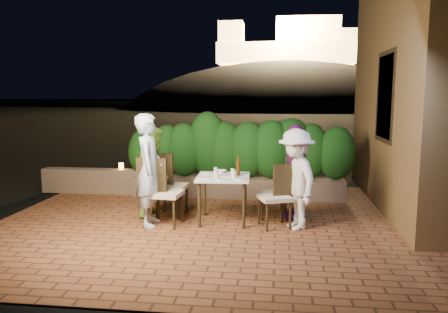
% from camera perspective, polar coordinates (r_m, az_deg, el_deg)
% --- Properties ---
extents(ground, '(400.00, 400.00, 0.00)m').
position_cam_1_polar(ground, '(6.67, -1.85, -9.89)').
color(ground, black).
rests_on(ground, ground).
extents(terrace_floor, '(7.00, 6.00, 0.15)m').
position_cam_1_polar(terrace_floor, '(7.16, -1.22, -9.09)').
color(terrace_floor, brown).
rests_on(terrace_floor, ground).
extents(building_wall, '(1.60, 5.00, 5.00)m').
position_cam_1_polar(building_wall, '(8.68, 24.98, 10.40)').
color(building_wall, brown).
rests_on(building_wall, ground).
extents(window_pane, '(0.08, 1.00, 1.40)m').
position_cam_1_polar(window_pane, '(7.98, 20.49, 7.31)').
color(window_pane, black).
rests_on(window_pane, building_wall).
extents(window_frame, '(0.06, 1.15, 1.55)m').
position_cam_1_polar(window_frame, '(7.98, 20.42, 7.31)').
color(window_frame, black).
rests_on(window_frame, building_wall).
extents(planter, '(4.20, 0.55, 0.40)m').
position_cam_1_polar(planter, '(8.80, 1.76, -3.98)').
color(planter, brown).
rests_on(planter, ground).
extents(hedge, '(4.00, 0.70, 1.10)m').
position_cam_1_polar(hedge, '(8.67, 1.78, 0.87)').
color(hedge, '#144112').
rests_on(hedge, planter).
extents(parapet, '(2.20, 0.30, 0.50)m').
position_cam_1_polar(parapet, '(9.54, -16.53, -3.06)').
color(parapet, brown).
rests_on(parapet, ground).
extents(hill, '(52.00, 40.00, 22.00)m').
position_cam_1_polar(hill, '(66.55, 7.91, 2.79)').
color(hill, black).
rests_on(hill, ground).
extents(fortress, '(26.00, 8.00, 8.00)m').
position_cam_1_polar(fortress, '(66.81, 8.16, 15.27)').
color(fortress, '#FFCC7A').
rests_on(fortress, hill).
extents(dining_table, '(0.87, 0.87, 0.75)m').
position_cam_1_polar(dining_table, '(7.05, -0.10, -5.55)').
color(dining_table, white).
rests_on(dining_table, ground).
extents(plate_nw, '(0.23, 0.23, 0.01)m').
position_cam_1_polar(plate_nw, '(6.81, -2.56, -2.76)').
color(plate_nw, white).
rests_on(plate_nw, dining_table).
extents(plate_sw, '(0.19, 0.19, 0.01)m').
position_cam_1_polar(plate_sw, '(7.23, -2.28, -2.13)').
color(plate_sw, white).
rests_on(plate_sw, dining_table).
extents(plate_ne, '(0.21, 0.21, 0.01)m').
position_cam_1_polar(plate_ne, '(6.71, 2.15, -2.93)').
color(plate_ne, white).
rests_on(plate_ne, dining_table).
extents(plate_se, '(0.21, 0.21, 0.01)m').
position_cam_1_polar(plate_se, '(7.19, 2.57, -2.20)').
color(plate_se, white).
rests_on(plate_se, dining_table).
extents(plate_centre, '(0.21, 0.21, 0.01)m').
position_cam_1_polar(plate_centre, '(6.96, 0.13, -2.53)').
color(plate_centre, white).
rests_on(plate_centre, dining_table).
extents(plate_front, '(0.21, 0.21, 0.01)m').
position_cam_1_polar(plate_front, '(6.67, -0.11, -2.99)').
color(plate_front, white).
rests_on(plate_front, dining_table).
extents(glass_nw, '(0.07, 0.07, 0.11)m').
position_cam_1_polar(glass_nw, '(6.86, -1.03, -2.25)').
color(glass_nw, silver).
rests_on(glass_nw, dining_table).
extents(glass_sw, '(0.06, 0.06, 0.10)m').
position_cam_1_polar(glass_sw, '(7.17, -1.09, -1.84)').
color(glass_sw, silver).
rests_on(glass_sw, dining_table).
extents(glass_ne, '(0.07, 0.07, 0.12)m').
position_cam_1_polar(glass_ne, '(6.87, 1.25, -2.20)').
color(glass_ne, silver).
rests_on(glass_ne, dining_table).
extents(glass_se, '(0.06, 0.06, 0.10)m').
position_cam_1_polar(glass_se, '(7.10, 1.12, -1.95)').
color(glass_se, silver).
rests_on(glass_se, dining_table).
extents(beer_bottle, '(0.06, 0.06, 0.31)m').
position_cam_1_polar(beer_bottle, '(7.01, 1.87, -1.20)').
color(beer_bottle, '#43290B').
rests_on(beer_bottle, dining_table).
extents(bowl, '(0.24, 0.24, 0.05)m').
position_cam_1_polar(bowl, '(7.25, -0.47, -1.96)').
color(bowl, white).
rests_on(bowl, dining_table).
extents(chair_left_front, '(0.53, 0.53, 1.06)m').
position_cam_1_polar(chair_left_front, '(6.89, -7.65, -4.63)').
color(chair_left_front, black).
rests_on(chair_left_front, ground).
extents(chair_left_back, '(0.52, 0.52, 1.06)m').
position_cam_1_polar(chair_left_back, '(7.40, -6.82, -3.72)').
color(chair_left_back, black).
rests_on(chair_left_back, ground).
extents(chair_right_front, '(0.59, 0.59, 0.98)m').
position_cam_1_polar(chair_right_front, '(6.78, 6.64, -5.15)').
color(chair_right_front, black).
rests_on(chair_right_front, ground).
extents(chair_right_back, '(0.46, 0.46, 0.89)m').
position_cam_1_polar(chair_right_back, '(7.24, 6.55, -4.70)').
color(chair_right_back, black).
rests_on(chair_right_back, ground).
extents(diner_blue, '(0.51, 0.70, 1.75)m').
position_cam_1_polar(diner_blue, '(6.87, -9.72, -1.76)').
color(diner_blue, '#A9BFDA').
rests_on(diner_blue, ground).
extents(diner_green, '(0.68, 0.81, 1.51)m').
position_cam_1_polar(diner_green, '(7.45, -9.01, -1.93)').
color(diner_green, '#A2DB44').
rests_on(diner_green, ground).
extents(diner_white, '(0.91, 1.13, 1.53)m').
position_cam_1_polar(diner_white, '(6.70, 9.36, -2.95)').
color(diner_white, white).
rests_on(diner_white, ground).
extents(diner_purple, '(0.63, 0.99, 1.57)m').
position_cam_1_polar(diner_purple, '(7.25, 9.23, -1.96)').
color(diner_purple, '#692367').
rests_on(diner_purple, ground).
extents(parapet_lamp, '(0.10, 0.10, 0.14)m').
position_cam_1_polar(parapet_lamp, '(9.26, -13.28, -1.25)').
color(parapet_lamp, orange).
rests_on(parapet_lamp, parapet).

